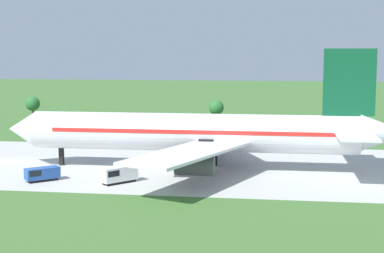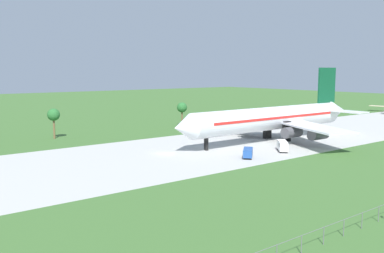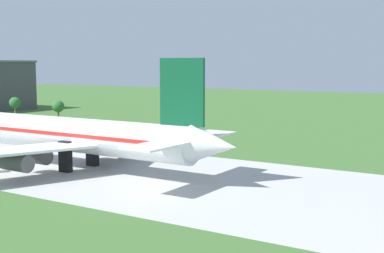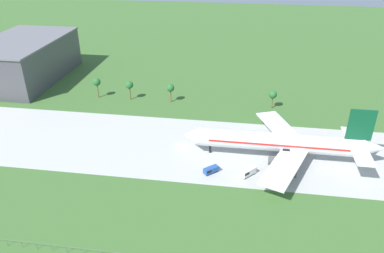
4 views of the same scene
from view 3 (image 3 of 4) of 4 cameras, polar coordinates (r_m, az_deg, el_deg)
name	(u,v)px [view 3 (image 3 of 4)]	position (r m, az deg, el deg)	size (l,w,h in m)	color
jet_airliner	(75,135)	(102.51, -12.39, -0.92)	(68.90, 53.91, 20.53)	white
palm_tree_row	(53,106)	(166.99, -14.61, 2.15)	(85.18, 3.60, 9.65)	brown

